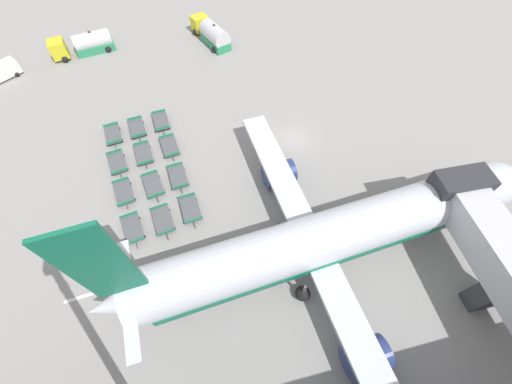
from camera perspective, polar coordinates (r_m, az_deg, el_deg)
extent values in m
plane|color=gray|center=(38.28, 6.82, 9.62)|extent=(500.00, 500.00, 0.00)
cube|color=#2D2D33|center=(32.41, 32.53, 0.39)|extent=(2.57, 4.82, 3.69)
cube|color=#38383D|center=(32.87, 36.79, -14.62)|extent=(1.70, 2.90, 3.40)
cylinder|color=silver|center=(27.33, 13.22, -7.75)|extent=(7.38, 34.12, 4.32)
sphere|color=silver|center=(36.87, 37.13, 1.21)|extent=(4.10, 4.10, 4.10)
cone|color=silver|center=(26.62, -22.89, -17.83)|extent=(4.55, 5.53, 4.10)
cube|color=#146B4C|center=(20.70, -26.67, -11.95)|extent=(0.57, 3.25, 8.71)
cube|color=silver|center=(25.90, -22.28, -17.19)|extent=(9.26, 1.84, 0.24)
cube|color=silver|center=(27.75, 10.34, -9.51)|extent=(32.96, 5.48, 0.44)
cylinder|color=navy|center=(27.52, 19.39, -26.54)|extent=(2.82, 3.39, 2.54)
cylinder|color=navy|center=(33.00, 4.19, 3.35)|extent=(2.82, 3.39, 2.54)
cube|color=#146B4C|center=(28.00, 12.93, -8.44)|extent=(7.16, 30.75, 0.78)
cylinder|color=#56565B|center=(34.03, 28.38, -3.43)|extent=(0.24, 0.24, 1.83)
sphere|color=black|center=(34.73, 27.79, -4.21)|extent=(1.29, 1.29, 1.29)
cylinder|color=#56565B|center=(27.32, 8.73, -17.24)|extent=(0.24, 0.24, 1.83)
sphere|color=black|center=(28.18, 8.48, -17.78)|extent=(1.29, 1.29, 1.29)
cylinder|color=#56565B|center=(29.29, 3.96, -6.46)|extent=(0.24, 0.24, 1.83)
sphere|color=black|center=(30.10, 3.86, -7.26)|extent=(1.29, 1.29, 1.29)
cube|color=yellow|center=(57.01, -10.15, 28.01)|extent=(2.79, 2.97, 2.04)
cube|color=#2D8C5B|center=(53.70, -7.33, 25.49)|extent=(5.76, 4.14, 1.17)
cylinder|color=silver|center=(53.11, -7.49, 26.60)|extent=(5.58, 4.21, 2.55)
sphere|color=#333338|center=(52.51, -7.66, 27.81)|extent=(0.44, 0.44, 0.44)
sphere|color=black|center=(57.66, -8.74, 27.43)|extent=(0.90, 0.90, 0.90)
sphere|color=black|center=(56.82, -10.94, 26.66)|extent=(0.90, 0.90, 0.90)
sphere|color=black|center=(53.05, -5.23, 25.11)|extent=(0.90, 0.90, 0.90)
sphere|color=black|center=(52.14, -7.53, 24.29)|extent=(0.90, 0.90, 0.90)
cube|color=yellow|center=(57.55, -32.29, 21.18)|extent=(2.84, 2.59, 2.25)
cube|color=#2D8C5B|center=(57.52, -27.12, 22.41)|extent=(3.50, 5.84, 1.10)
cylinder|color=silver|center=(57.01, -27.58, 23.30)|extent=(3.29, 5.54, 2.30)
sphere|color=#333338|center=(56.50, -28.07, 24.24)|extent=(0.44, 0.44, 0.44)
sphere|color=black|center=(59.03, -31.62, 21.01)|extent=(0.90, 0.90, 0.90)
sphere|color=black|center=(56.99, -31.39, 19.91)|extent=(0.90, 0.90, 0.90)
sphere|color=black|center=(58.53, -25.69, 23.47)|extent=(0.90, 0.90, 0.90)
sphere|color=black|center=(56.47, -25.28, 22.44)|extent=(0.90, 0.90, 0.90)
sphere|color=black|center=(59.29, -38.10, 17.11)|extent=(0.60, 0.60, 0.60)
sphere|color=black|center=(57.73, -37.39, 16.61)|extent=(0.60, 0.60, 0.60)
cube|color=#515459|center=(41.40, -24.59, 9.55)|extent=(3.40, 2.20, 0.10)
cube|color=#237F56|center=(40.12, -24.41, 8.31)|extent=(0.35, 1.72, 0.32)
cube|color=#237F56|center=(42.44, -24.97, 11.10)|extent=(0.35, 1.72, 0.32)
cube|color=#333338|center=(40.06, -24.17, 7.63)|extent=(0.70, 0.17, 0.06)
sphere|color=black|center=(40.94, -25.18, 7.83)|extent=(0.36, 0.36, 0.36)
sphere|color=black|center=(40.73, -23.24, 8.53)|extent=(0.36, 0.36, 0.36)
sphere|color=black|center=(42.58, -25.55, 9.84)|extent=(0.36, 0.36, 0.36)
sphere|color=black|center=(42.38, -23.67, 10.52)|extent=(0.36, 0.36, 0.36)
cube|color=#515459|center=(38.12, -23.95, 4.96)|extent=(3.45, 2.33, 0.10)
cube|color=#237F56|center=(36.91, -23.63, 3.50)|extent=(0.43, 1.71, 0.32)
cube|color=#237F56|center=(39.08, -24.46, 6.72)|extent=(0.43, 1.71, 0.32)
cube|color=#333338|center=(36.89, -23.35, 2.76)|extent=(0.70, 0.20, 0.06)
sphere|color=black|center=(37.72, -24.49, 3.04)|extent=(0.36, 0.36, 0.36)
sphere|color=black|center=(37.54, -22.42, 3.84)|extent=(0.36, 0.36, 0.36)
sphere|color=black|center=(39.26, -25.06, 5.36)|extent=(0.36, 0.36, 0.36)
sphere|color=black|center=(39.08, -23.06, 6.14)|extent=(0.36, 0.36, 0.36)
cube|color=#515459|center=(35.27, -22.96, 0.00)|extent=(3.44, 2.29, 0.10)
cube|color=#237F56|center=(34.16, -22.62, -1.77)|extent=(0.40, 1.71, 0.32)
cube|color=#237F56|center=(36.11, -23.50, 2.04)|extent=(0.40, 1.71, 0.32)
cube|color=#333338|center=(34.18, -22.33, -2.57)|extent=(0.70, 0.19, 0.06)
sphere|color=black|center=(34.99, -23.57, -2.12)|extent=(0.36, 0.36, 0.36)
sphere|color=black|center=(34.77, -21.32, -1.32)|extent=(0.36, 0.36, 0.36)
sphere|color=black|center=(36.37, -24.16, 0.60)|extent=(0.36, 0.36, 0.36)
sphere|color=black|center=(36.16, -22.00, 1.39)|extent=(0.36, 0.36, 0.36)
cube|color=#515459|center=(32.57, -21.58, -6.17)|extent=(3.45, 2.31, 0.10)
cube|color=#237F56|center=(31.58, -21.14, -8.28)|extent=(0.42, 1.71, 0.32)
cube|color=#237F56|center=(33.26, -22.23, -3.83)|extent=(0.42, 1.71, 0.32)
cube|color=#333338|center=(31.66, -20.81, -9.13)|extent=(0.70, 0.20, 0.06)
sphere|color=black|center=(32.42, -22.21, -8.51)|extent=(0.36, 0.36, 0.36)
sphere|color=black|center=(32.19, -19.75, -7.66)|extent=(0.36, 0.36, 0.36)
sphere|color=black|center=(33.60, -22.94, -5.34)|extent=(0.36, 0.36, 0.36)
sphere|color=black|center=(33.38, -20.59, -4.50)|extent=(0.36, 0.36, 0.36)
cube|color=#515459|center=(41.12, -20.85, 10.88)|extent=(3.39, 2.18, 0.10)
cube|color=#237F56|center=(39.83, -20.58, 9.67)|extent=(0.33, 1.72, 0.32)
cube|color=#237F56|center=(42.16, -21.29, 12.42)|extent=(0.33, 1.72, 0.32)
cube|color=#333338|center=(39.76, -20.34, 8.98)|extent=(0.70, 0.16, 0.06)
sphere|color=black|center=(40.60, -21.43, 9.18)|extent=(0.36, 0.36, 0.36)
sphere|color=black|center=(40.49, -19.44, 9.85)|extent=(0.36, 0.36, 0.36)
sphere|color=black|center=(42.26, -21.91, 11.16)|extent=(0.36, 0.36, 0.36)
sphere|color=black|center=(42.15, -19.99, 11.82)|extent=(0.36, 0.36, 0.36)
cube|color=#515459|center=(37.91, -19.81, 6.61)|extent=(3.38, 2.15, 0.10)
cube|color=#237F56|center=(36.70, -19.51, 5.14)|extent=(0.32, 1.72, 0.32)
cube|color=#237F56|center=(38.87, -20.28, 8.39)|extent=(0.32, 1.72, 0.32)
cube|color=#333338|center=(36.68, -19.26, 4.38)|extent=(0.70, 0.16, 0.06)
sphere|color=black|center=(37.49, -20.44, 4.71)|extent=(0.36, 0.36, 0.36)
sphere|color=black|center=(37.36, -18.30, 5.41)|extent=(0.36, 0.36, 0.36)
sphere|color=black|center=(39.03, -20.96, 7.05)|extent=(0.36, 0.36, 0.36)
sphere|color=black|center=(38.90, -18.90, 7.73)|extent=(0.36, 0.36, 0.36)
cube|color=#515459|center=(34.75, -18.23, 1.25)|extent=(3.45, 2.31, 0.10)
cube|color=#237F56|center=(33.63, -17.71, -0.49)|extent=(0.42, 1.71, 0.32)
cube|color=#237F56|center=(35.58, -18.91, 3.29)|extent=(0.42, 1.71, 0.32)
cube|color=#333338|center=(33.66, -17.40, -1.30)|extent=(0.70, 0.20, 0.06)
sphere|color=black|center=(34.40, -18.79, -0.89)|extent=(0.36, 0.36, 0.36)
sphere|color=black|center=(34.32, -16.49, -0.05)|extent=(0.36, 0.36, 0.36)
sphere|color=black|center=(35.79, -19.60, 1.82)|extent=(0.36, 0.36, 0.36)
sphere|color=black|center=(35.71, -17.39, 2.63)|extent=(0.36, 0.36, 0.36)
cube|color=#515459|center=(32.08, -16.59, -4.88)|extent=(3.41, 2.22, 0.10)
cube|color=#237F56|center=(31.10, -16.05, -7.01)|extent=(0.36, 1.72, 0.32)
cube|color=#237F56|center=(32.77, -17.27, -2.50)|extent=(0.36, 1.72, 0.32)
cube|color=#333338|center=(31.19, -15.75, -7.88)|extent=(0.70, 0.17, 0.06)
sphere|color=black|center=(31.88, -17.25, -7.24)|extent=(0.36, 0.36, 0.36)
sphere|color=black|center=(31.76, -14.72, -6.42)|extent=(0.36, 0.36, 0.36)
sphere|color=black|center=(33.06, -18.07, -4.03)|extent=(0.36, 0.36, 0.36)
sphere|color=black|center=(32.94, -15.65, -3.23)|extent=(0.36, 0.36, 0.36)
cube|color=#515459|center=(41.06, -16.93, 12.26)|extent=(3.35, 2.09, 0.10)
cube|color=#237F56|center=(39.76, -16.61, 11.07)|extent=(0.28, 1.73, 0.32)
cube|color=#237F56|center=(42.10, -17.38, 13.80)|extent=(0.28, 1.73, 0.32)
cube|color=#333338|center=(39.70, -16.39, 10.37)|extent=(0.70, 0.14, 0.06)
sphere|color=black|center=(40.50, -17.53, 10.59)|extent=(0.36, 0.36, 0.36)
sphere|color=black|center=(40.46, -15.51, 11.20)|extent=(0.36, 0.36, 0.36)
sphere|color=black|center=(42.17, -18.05, 12.56)|extent=(0.36, 0.36, 0.36)
sphere|color=black|center=(42.13, -16.09, 13.15)|extent=(0.36, 0.36, 0.36)
cube|color=#515459|center=(37.81, -15.46, 8.08)|extent=(3.40, 2.20, 0.10)
cube|color=#237F56|center=(36.58, -14.98, 6.67)|extent=(0.35, 1.72, 0.32)
cube|color=#237F56|center=(38.76, -16.06, 9.83)|extent=(0.35, 1.72, 0.32)
cube|color=#333338|center=(36.56, -14.73, 5.91)|extent=(0.70, 0.17, 0.06)
sphere|color=black|center=(37.31, -16.03, 6.19)|extent=(0.36, 0.36, 0.36)
sphere|color=black|center=(37.31, -13.87, 6.90)|extent=(0.36, 0.36, 0.36)
sphere|color=black|center=(38.86, -16.75, 8.47)|extent=(0.36, 0.36, 0.36)
sphere|color=black|center=(38.86, -14.67, 9.16)|extent=(0.36, 0.36, 0.36)
cube|color=#515459|center=(34.70, -14.02, 2.80)|extent=(3.34, 2.07, 0.10)
cube|color=#237F56|center=(33.58, -13.56, 1.04)|extent=(0.27, 1.73, 0.32)
cube|color=#237F56|center=(35.54, -14.59, 4.87)|extent=(0.27, 1.73, 0.32)
cube|color=#333338|center=(33.61, -13.31, 0.20)|extent=(0.70, 0.14, 0.06)
sphere|color=black|center=(34.33, -14.70, 0.69)|extent=(0.36, 0.36, 0.36)
sphere|color=black|center=(34.29, -12.34, 1.38)|extent=(0.36, 0.36, 0.36)
sphere|color=black|center=(35.72, -15.39, 3.44)|extent=(0.36, 0.36, 0.36)
sphere|color=black|center=(35.68, -13.12, 4.11)|extent=(0.36, 0.36, 0.36)
cube|color=#515459|center=(32.08, -11.87, -2.97)|extent=(3.34, 2.06, 0.10)
cube|color=#237F56|center=(31.09, -11.31, -5.07)|extent=(0.27, 1.73, 0.32)
cube|color=#237F56|center=(32.78, -12.52, -0.59)|extent=(0.27, 1.73, 0.32)
cube|color=#333338|center=(31.18, -11.05, -5.96)|extent=(0.70, 0.14, 0.06)
sphere|color=black|center=(31.84, -12.59, -5.29)|extent=(0.36, 0.36, 0.36)
sphere|color=black|center=(31.80, -10.04, -4.56)|extent=(0.36, 0.36, 0.36)
sphere|color=black|center=(33.03, -13.40, -2.09)|extent=(0.36, 0.36, 0.36)
sphere|color=black|center=(33.00, -10.95, -1.39)|extent=(0.36, 0.36, 0.36)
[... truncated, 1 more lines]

